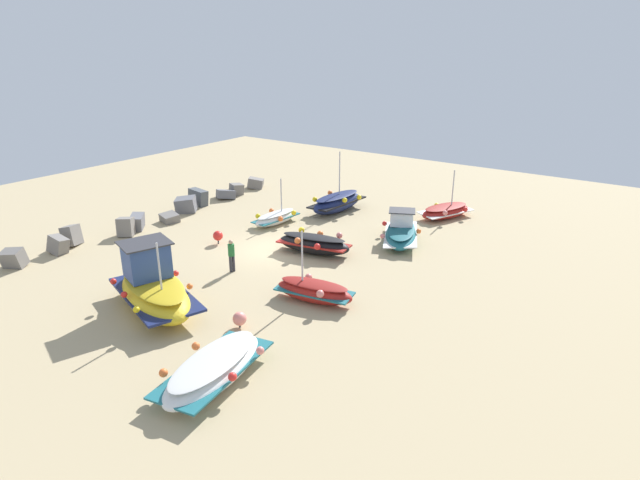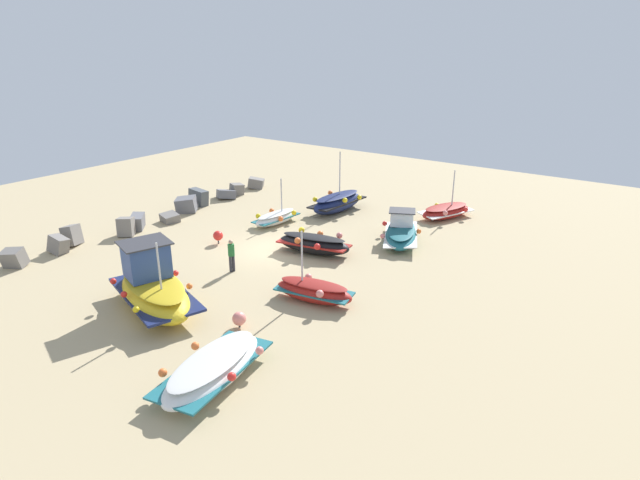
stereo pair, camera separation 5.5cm
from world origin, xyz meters
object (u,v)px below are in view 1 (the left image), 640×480
(fishing_boat_5, at_px, (276,218))
(fishing_boat_2, at_px, (154,288))
(mooring_buoy_0, at_px, (218,236))
(fishing_boat_0, at_px, (337,202))
(fishing_boat_4, at_px, (446,211))
(fishing_boat_1, at_px, (314,243))
(fishing_boat_7, at_px, (401,232))
(fishing_boat_6, at_px, (314,291))
(mooring_buoy_1, at_px, (240,319))
(person_walking, at_px, (231,253))
(fishing_boat_3, at_px, (214,368))

(fishing_boat_5, bearing_deg, fishing_boat_2, 19.33)
(mooring_buoy_0, bearing_deg, fishing_boat_5, -5.63)
(fishing_boat_0, height_order, fishing_boat_4, fishing_boat_0)
(fishing_boat_1, bearing_deg, fishing_boat_7, 43.71)
(fishing_boat_5, distance_m, mooring_buoy_0, 4.52)
(fishing_boat_6, distance_m, fishing_boat_7, 8.77)
(fishing_boat_2, xyz_separation_m, fishing_boat_7, (13.17, -4.70, -0.38))
(fishing_boat_0, relative_size, fishing_boat_5, 1.35)
(mooring_buoy_0, xyz_separation_m, mooring_buoy_1, (-6.10, -7.37, -0.09))
(fishing_boat_0, xyz_separation_m, mooring_buoy_0, (-8.82, 2.07, -0.16))
(fishing_boat_4, bearing_deg, mooring_buoy_1, 19.14)
(fishing_boat_4, xyz_separation_m, fishing_boat_7, (-5.49, 0.35, 0.12))
(fishing_boat_2, relative_size, fishing_boat_4, 1.45)
(fishing_boat_7, distance_m, mooring_buoy_1, 12.30)
(fishing_boat_0, relative_size, fishing_boat_4, 1.14)
(fishing_boat_2, height_order, person_walking, fishing_boat_2)
(fishing_boat_1, bearing_deg, mooring_buoy_0, -170.95)
(fishing_boat_4, distance_m, mooring_buoy_1, 17.80)
(fishing_boat_4, bearing_deg, fishing_boat_7, 18.95)
(fishing_boat_0, height_order, fishing_boat_2, fishing_boat_0)
(fishing_boat_6, distance_m, person_walking, 5.15)
(fishing_boat_4, relative_size, fishing_boat_7, 0.84)
(fishing_boat_2, bearing_deg, fishing_boat_4, -86.11)
(fishing_boat_4, bearing_deg, person_walking, 2.46)
(fishing_boat_3, height_order, mooring_buoy_0, fishing_boat_3)
(mooring_buoy_0, height_order, mooring_buoy_1, mooring_buoy_0)
(fishing_boat_5, distance_m, fishing_boat_7, 7.85)
(fishing_boat_6, xyz_separation_m, mooring_buoy_1, (-3.51, 1.07, -0.11))
(fishing_boat_4, height_order, person_walking, fishing_boat_4)
(fishing_boat_5, relative_size, fishing_boat_7, 0.71)
(fishing_boat_0, distance_m, fishing_boat_4, 7.00)
(fishing_boat_0, relative_size, fishing_boat_2, 0.79)
(fishing_boat_3, bearing_deg, fishing_boat_2, 60.23)
(fishing_boat_1, relative_size, fishing_boat_3, 0.86)
(fishing_boat_6, height_order, fishing_boat_7, fishing_boat_6)
(fishing_boat_4, relative_size, fishing_boat_5, 1.18)
(fishing_boat_3, bearing_deg, fishing_boat_6, -3.06)
(fishing_boat_1, relative_size, fishing_boat_4, 1.04)
(fishing_boat_0, xyz_separation_m, person_walking, (-11.14, -1.24, 0.32))
(mooring_buoy_1, bearing_deg, fishing_boat_4, -3.51)
(fishing_boat_1, relative_size, person_walking, 2.54)
(fishing_boat_5, bearing_deg, person_walking, 27.77)
(fishing_boat_0, xyz_separation_m, fishing_boat_4, (2.85, -6.39, -0.19))
(fishing_boat_5, bearing_deg, mooring_buoy_0, -0.73)
(fishing_boat_0, distance_m, mooring_buoy_1, 15.83)
(fishing_boat_5, height_order, fishing_boat_7, fishing_boat_5)
(fishing_boat_4, height_order, mooring_buoy_1, fishing_boat_4)
(fishing_boat_7, bearing_deg, fishing_boat_3, 158.00)
(fishing_boat_2, bearing_deg, fishing_boat_3, 178.25)
(fishing_boat_0, height_order, person_walking, fishing_boat_0)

